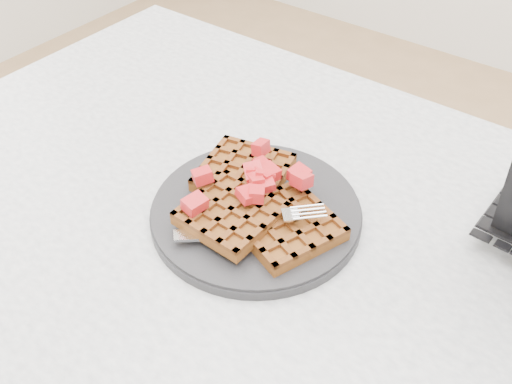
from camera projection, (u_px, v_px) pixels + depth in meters
table at (287, 323)px, 0.71m from camera, size 1.20×0.80×0.75m
plate at (256, 212)px, 0.68m from camera, size 0.25×0.25×0.02m
waffles at (254, 202)px, 0.67m from camera, size 0.22×0.19×0.03m
strawberry_pile at (256, 183)px, 0.65m from camera, size 0.15×0.15×0.02m
fork at (261, 230)px, 0.64m from camera, size 0.14×0.14×0.02m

